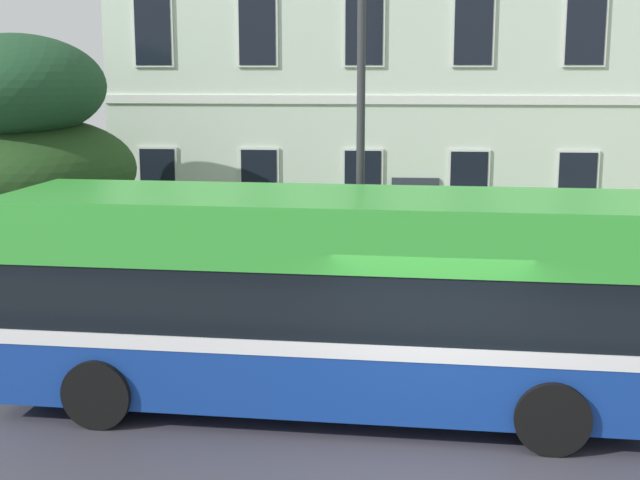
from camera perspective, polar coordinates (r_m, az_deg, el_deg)
name	(u,v)px	position (r m, az deg, el deg)	size (l,w,h in m)	color
ground_plane	(427,443)	(11.97, 6.88, -12.81)	(60.00, 56.00, 0.18)	#3F3D48
iron_verge_railing	(416,326)	(14.82, 6.18, -5.50)	(15.65, 0.04, 0.97)	black
evergreen_tree	(24,186)	(19.31, -18.45, 3.33)	(4.66, 4.43, 5.64)	#423328
single_decker_bus	(330,297)	(12.56, 0.65, -3.69)	(9.22, 2.99, 3.08)	navy
street_lamp_post	(361,117)	(14.79, 2.64, 7.92)	(0.36, 0.24, 6.82)	#333338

